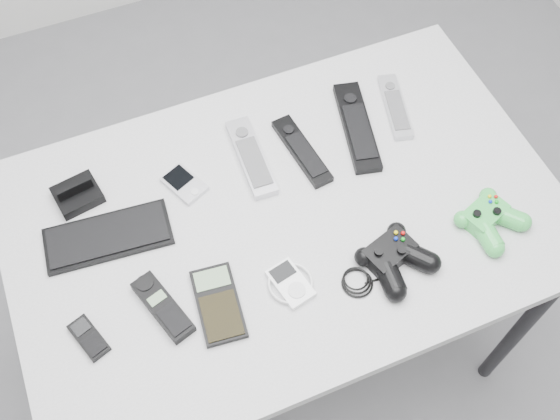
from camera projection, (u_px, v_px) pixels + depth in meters
name	position (u px, v px, depth m)	size (l,w,h in m)	color
floor	(280.00, 358.00, 2.06)	(3.50, 3.50, 0.00)	slate
desk	(286.00, 230.00, 1.47)	(1.18, 0.76, 0.79)	#9D9D9F
pda_keyboard	(108.00, 236.00, 1.37)	(0.26, 0.11, 0.02)	black
dock_bracket	(76.00, 191.00, 1.41)	(0.09, 0.08, 0.05)	black
pda	(184.00, 184.00, 1.44)	(0.06, 0.10, 0.02)	#B9B8C0
remote_silver_a	(251.00, 157.00, 1.47)	(0.05, 0.22, 0.02)	#B9B8C0
remote_black_a	(302.00, 150.00, 1.48)	(0.05, 0.20, 0.02)	black
remote_black_b	(357.00, 126.00, 1.52)	(0.06, 0.26, 0.02)	black
remote_silver_b	(395.00, 106.00, 1.55)	(0.04, 0.19, 0.02)	#B1B2B8
mobile_phone	(89.00, 338.00, 1.26)	(0.04, 0.09, 0.02)	black
cordless_handset	(163.00, 307.00, 1.28)	(0.05, 0.16, 0.02)	black
calculator	(218.00, 304.00, 1.29)	(0.08, 0.16, 0.02)	black
mp3_player	(290.00, 283.00, 1.31)	(0.09, 0.10, 0.02)	white
controller_black	(394.00, 257.00, 1.33)	(0.24, 0.15, 0.05)	black
controller_green	(490.00, 218.00, 1.38)	(0.13, 0.14, 0.04)	green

